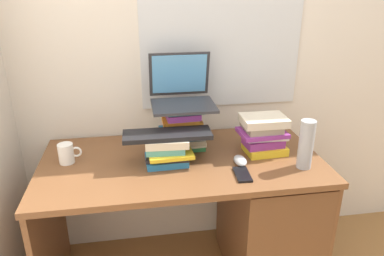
{
  "coord_description": "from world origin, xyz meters",
  "views": [
    {
      "loc": [
        -0.21,
        -1.61,
        1.58
      ],
      "look_at": [
        0.05,
        -0.04,
        0.93
      ],
      "focal_mm": 34.16,
      "sensor_mm": 36.0,
      "label": 1
    }
  ],
  "objects_px": {
    "book_stack_keyboard_riser": "(167,150)",
    "mug": "(67,153)",
    "desk": "(248,212)",
    "book_stack_tall": "(183,129)",
    "computer_mouse": "(240,161)",
    "cell_phone": "(242,174)",
    "book_stack_side": "(263,134)",
    "water_bottle": "(306,144)",
    "keyboard": "(167,135)",
    "laptop": "(182,92)"
  },
  "relations": [
    {
      "from": "computer_mouse",
      "to": "cell_phone",
      "type": "xyz_separation_m",
      "value": [
        -0.02,
        -0.11,
        -0.01
      ]
    },
    {
      "from": "laptop",
      "to": "keyboard",
      "type": "bearing_deg",
      "value": -115.37
    },
    {
      "from": "cell_phone",
      "to": "computer_mouse",
      "type": "bearing_deg",
      "value": 82.57
    },
    {
      "from": "desk",
      "to": "keyboard",
      "type": "height_order",
      "value": "keyboard"
    },
    {
      "from": "book_stack_keyboard_riser",
      "to": "mug",
      "type": "xyz_separation_m",
      "value": [
        -0.48,
        0.08,
        -0.02
      ]
    },
    {
      "from": "book_stack_keyboard_riser",
      "to": "mug",
      "type": "bearing_deg",
      "value": 170.23
    },
    {
      "from": "desk",
      "to": "cell_phone",
      "type": "bearing_deg",
      "value": -119.54
    },
    {
      "from": "book_stack_keyboard_riser",
      "to": "computer_mouse",
      "type": "distance_m",
      "value": 0.36
    },
    {
      "from": "desk",
      "to": "book_stack_keyboard_riser",
      "type": "height_order",
      "value": "book_stack_keyboard_riser"
    },
    {
      "from": "desk",
      "to": "book_stack_keyboard_riser",
      "type": "xyz_separation_m",
      "value": [
        -0.43,
        -0.0,
        0.41
      ]
    },
    {
      "from": "book_stack_side",
      "to": "mug",
      "type": "xyz_separation_m",
      "value": [
        -0.98,
        0.04,
        -0.05
      ]
    },
    {
      "from": "keyboard",
      "to": "book_stack_side",
      "type": "bearing_deg",
      "value": 5.5
    },
    {
      "from": "desk",
      "to": "book_stack_side",
      "type": "relative_size",
      "value": 5.63
    },
    {
      "from": "book_stack_tall",
      "to": "book_stack_side",
      "type": "bearing_deg",
      "value": -15.22
    },
    {
      "from": "laptop",
      "to": "cell_phone",
      "type": "height_order",
      "value": "laptop"
    },
    {
      "from": "water_bottle",
      "to": "cell_phone",
      "type": "height_order",
      "value": "water_bottle"
    },
    {
      "from": "computer_mouse",
      "to": "cell_phone",
      "type": "distance_m",
      "value": 0.11
    },
    {
      "from": "book_stack_keyboard_riser",
      "to": "computer_mouse",
      "type": "bearing_deg",
      "value": -10.97
    },
    {
      "from": "mug",
      "to": "cell_phone",
      "type": "height_order",
      "value": "mug"
    },
    {
      "from": "laptop",
      "to": "water_bottle",
      "type": "bearing_deg",
      "value": -33.98
    },
    {
      "from": "book_stack_tall",
      "to": "cell_phone",
      "type": "bearing_deg",
      "value": -55.55
    },
    {
      "from": "computer_mouse",
      "to": "water_bottle",
      "type": "relative_size",
      "value": 0.44
    },
    {
      "from": "keyboard",
      "to": "mug",
      "type": "relative_size",
      "value": 3.75
    },
    {
      "from": "mug",
      "to": "water_bottle",
      "type": "xyz_separation_m",
      "value": [
        1.12,
        -0.23,
        0.07
      ]
    },
    {
      "from": "book_stack_keyboard_riser",
      "to": "water_bottle",
      "type": "xyz_separation_m",
      "value": [
        0.64,
        -0.15,
        0.05
      ]
    },
    {
      "from": "laptop",
      "to": "water_bottle",
      "type": "distance_m",
      "value": 0.67
    },
    {
      "from": "laptop",
      "to": "mug",
      "type": "xyz_separation_m",
      "value": [
        -0.58,
        -0.13,
        -0.24
      ]
    },
    {
      "from": "laptop",
      "to": "computer_mouse",
      "type": "bearing_deg",
      "value": -48.99
    },
    {
      "from": "mug",
      "to": "book_stack_side",
      "type": "bearing_deg",
      "value": -2.21
    },
    {
      "from": "desk",
      "to": "laptop",
      "type": "distance_m",
      "value": 0.74
    },
    {
      "from": "book_stack_side",
      "to": "computer_mouse",
      "type": "distance_m",
      "value": 0.21
    },
    {
      "from": "keyboard",
      "to": "computer_mouse",
      "type": "height_order",
      "value": "keyboard"
    },
    {
      "from": "book_stack_side",
      "to": "computer_mouse",
      "type": "relative_size",
      "value": 2.38
    },
    {
      "from": "water_bottle",
      "to": "book_stack_keyboard_riser",
      "type": "bearing_deg",
      "value": 167.08
    },
    {
      "from": "book_stack_keyboard_riser",
      "to": "cell_phone",
      "type": "bearing_deg",
      "value": -28.5
    },
    {
      "from": "cell_phone",
      "to": "book_stack_tall",
      "type": "bearing_deg",
      "value": 127.83
    },
    {
      "from": "desk",
      "to": "book_stack_tall",
      "type": "xyz_separation_m",
      "value": [
        -0.33,
        0.15,
        0.45
      ]
    },
    {
      "from": "book_stack_tall",
      "to": "laptop",
      "type": "distance_m",
      "value": 0.19
    },
    {
      "from": "book_stack_side",
      "to": "laptop",
      "type": "relative_size",
      "value": 0.77
    },
    {
      "from": "desk",
      "to": "water_bottle",
      "type": "relative_size",
      "value": 5.87
    },
    {
      "from": "computer_mouse",
      "to": "water_bottle",
      "type": "xyz_separation_m",
      "value": [
        0.29,
        -0.08,
        0.1
      ]
    },
    {
      "from": "book_stack_keyboard_riser",
      "to": "book_stack_tall",
      "type": "bearing_deg",
      "value": 57.05
    },
    {
      "from": "book_stack_side",
      "to": "laptop",
      "type": "xyz_separation_m",
      "value": [
        -0.4,
        0.17,
        0.19
      ]
    },
    {
      "from": "keyboard",
      "to": "desk",
      "type": "bearing_deg",
      "value": 0.38
    },
    {
      "from": "laptop",
      "to": "keyboard",
      "type": "xyz_separation_m",
      "value": [
        -0.1,
        -0.21,
        -0.14
      ]
    },
    {
      "from": "book_stack_side",
      "to": "water_bottle",
      "type": "height_order",
      "value": "water_bottle"
    },
    {
      "from": "book_stack_side",
      "to": "mug",
      "type": "height_order",
      "value": "book_stack_side"
    },
    {
      "from": "book_stack_side",
      "to": "water_bottle",
      "type": "bearing_deg",
      "value": -54.08
    },
    {
      "from": "laptop",
      "to": "computer_mouse",
      "type": "xyz_separation_m",
      "value": [
        0.24,
        -0.28,
        -0.27
      ]
    },
    {
      "from": "keyboard",
      "to": "cell_phone",
      "type": "xyz_separation_m",
      "value": [
        0.32,
        -0.18,
        -0.14
      ]
    }
  ]
}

